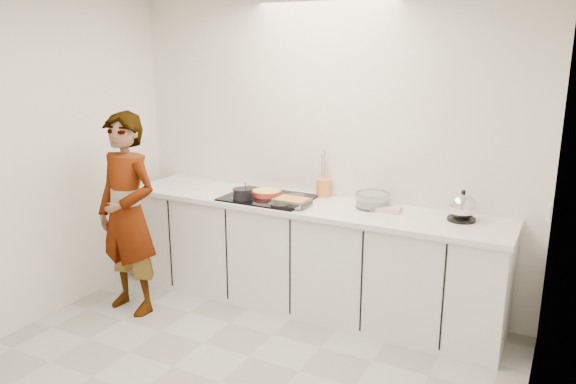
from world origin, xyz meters
The scene contains 15 objects.
floor centered at (0.00, 0.00, 0.00)m, with size 3.60×3.20×0.00m, color #AEAEAE.
wall_back centered at (0.00, 1.60, 1.30)m, with size 3.60×0.00×2.60m, color white.
wall_left centered at (-1.80, 0.00, 1.30)m, with size 0.00×3.20×2.60m, color white.
wall_right centered at (1.80, 0.02, 1.30)m, with size 0.02×3.20×2.60m.
base_cabinets centered at (0.00, 1.28, 0.43)m, with size 3.20×0.58×0.87m, color white.
countertop centered at (0.00, 1.28, 0.89)m, with size 3.24×0.64×0.04m, color white.
hob centered at (-0.35, 1.26, 0.92)m, with size 0.72×0.54×0.01m, color black.
tart_dish centered at (-0.39, 1.30, 0.95)m, with size 0.34×0.34×0.04m.
saucepan centered at (-0.50, 1.10, 0.97)m, with size 0.17×0.17×0.16m.
baking_dish centered at (-0.06, 1.13, 0.95)m, with size 0.28×0.21×0.05m.
mixing_bowl centered at (0.52, 1.40, 0.97)m, with size 0.34×0.34×0.12m.
tea_towel centered at (0.64, 1.37, 0.93)m, with size 0.22×0.16×0.04m, color white.
kettle centered at (1.21, 1.38, 1.01)m, with size 0.24×0.24×0.23m.
utensil_crock centered at (0.03, 1.54, 0.99)m, with size 0.12×0.12×0.15m, color orange.
cook centered at (-1.26, 0.56, 0.83)m, with size 0.60×0.40×1.66m, color white.
Camera 1 is at (1.91, -2.69, 2.14)m, focal length 35.00 mm.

